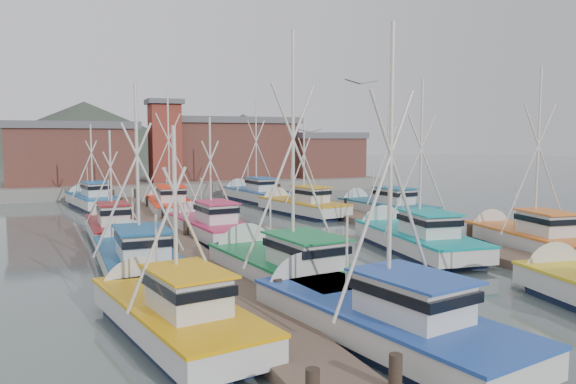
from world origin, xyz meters
name	(u,v)px	position (x,y,z in m)	size (l,w,h in m)	color
ground	(321,250)	(0.00, 0.00, 0.00)	(260.00, 260.00, 0.00)	#475653
dock_left	(172,243)	(-7.00, 4.04, 0.21)	(2.30, 46.00, 1.50)	brown
dock_right	(392,227)	(7.00, 4.04, 0.21)	(2.30, 46.00, 1.50)	brown
quay	(177,184)	(0.00, 37.00, 0.60)	(44.00, 16.00, 1.20)	gray
shed_left	(72,152)	(-11.00, 35.00, 4.34)	(12.72, 8.48, 6.20)	brown
shed_center	(228,147)	(6.00, 37.00, 4.69)	(14.84, 9.54, 6.90)	brown
shed_right	(324,154)	(17.00, 34.00, 3.84)	(8.48, 6.36, 5.20)	brown
lookout_tower	(165,140)	(-2.00, 33.00, 5.55)	(3.60, 3.60, 8.50)	maroon
distant_hills	(54,161)	(-12.76, 122.59, 0.00)	(175.00, 140.00, 42.00)	#3A4439
boat_0	(370,316)	(-4.35, -12.16, 0.68)	(4.76, 10.15, 9.86)	#101A37
boat_2	(169,312)	(-9.71, -9.50, 0.68)	(4.14, 9.03, 6.95)	#101A37
boat_4	(283,267)	(-4.39, -5.53, 0.69)	(4.32, 10.28, 10.82)	#101A37
boat_5	(412,238)	(4.31, -1.91, 0.68)	(4.18, 10.08, 9.62)	#101A37
boat_6	(137,259)	(-9.58, -1.66, 0.68)	(3.73, 9.54, 8.91)	#101A37
boat_7	(525,238)	(9.77, -4.18, 0.69)	(4.00, 8.88, 10.13)	#101A37
boat_8	(207,226)	(-4.52, 6.04, 0.68)	(3.51, 9.05, 7.77)	#101A37
boat_9	(298,206)	(4.38, 12.91, 0.68)	(4.44, 9.39, 8.00)	#101A37
boat_10	(111,228)	(-9.82, 7.40, 0.68)	(2.88, 8.00, 6.87)	#101A37
boat_11	(381,207)	(9.63, 9.60, 0.68)	(3.83, 9.27, 9.07)	#101A37
boat_12	(169,204)	(-4.64, 17.41, 0.69)	(4.15, 9.58, 10.44)	#101A37
boat_13	(253,194)	(4.08, 22.69, 0.69)	(4.00, 9.45, 10.03)	#101A37
boat_14	(91,200)	(-10.00, 23.34, 0.68)	(4.16, 9.11, 7.65)	#101A37
gull_near	(361,83)	(-0.64, -5.07, 8.18)	(1.55, 0.61, 0.24)	gray
gull_far	(310,131)	(1.05, 3.71, 6.24)	(1.55, 0.64, 0.24)	gray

